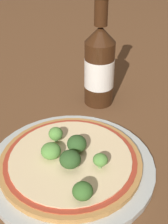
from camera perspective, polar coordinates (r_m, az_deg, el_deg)
name	(u,v)px	position (r m, az deg, el deg)	size (l,w,h in m)	color
ground_plane	(64,170)	(0.56, -3.64, -10.58)	(3.00, 3.00, 0.00)	brown
plate	(71,166)	(0.56, -2.42, -9.84)	(0.29, 0.29, 0.01)	#B2B7B2
pizza	(71,161)	(0.55, -2.48, -8.88)	(0.25, 0.25, 0.01)	#B77F42
broccoli_floret_0	(83,191)	(0.47, -0.25, -14.28)	(0.03, 0.03, 0.03)	#6B8E51
broccoli_floret_1	(77,144)	(0.55, -1.32, -5.83)	(0.03, 0.03, 0.03)	#6B8E51
broccoli_floret_2	(70,159)	(0.51, -2.54, -8.66)	(0.04, 0.04, 0.03)	#6B8E51
broccoli_floret_3	(56,134)	(0.57, -5.19, -4.01)	(0.03, 0.03, 0.03)	#6B8E51
broccoli_floret_4	(51,151)	(0.54, -6.06, -7.09)	(0.03, 0.03, 0.03)	#6B8E51
broccoli_floret_5	(100,161)	(0.52, 2.93, -8.96)	(0.02, 0.02, 0.03)	#6B8E51
beer_bottle	(100,66)	(0.69, 2.95, 8.45)	(0.07, 0.07, 0.24)	#381E0F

